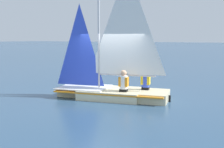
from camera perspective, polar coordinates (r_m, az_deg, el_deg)
name	(u,v)px	position (r m, az deg, el deg)	size (l,w,h in m)	color
ground_plane	(112,98)	(11.08, 0.00, -4.88)	(260.00, 260.00, 0.00)	#2D4C6B
sailboat_main	(113,81)	(10.95, 0.11, -1.35)	(4.53, 2.47, 5.06)	beige
sailor_helm	(124,84)	(10.49, 2.37, -2.14)	(0.38, 0.35, 1.16)	black
sailor_crew	(145,82)	(10.95, 6.82, -1.72)	(0.38, 0.35, 1.16)	black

